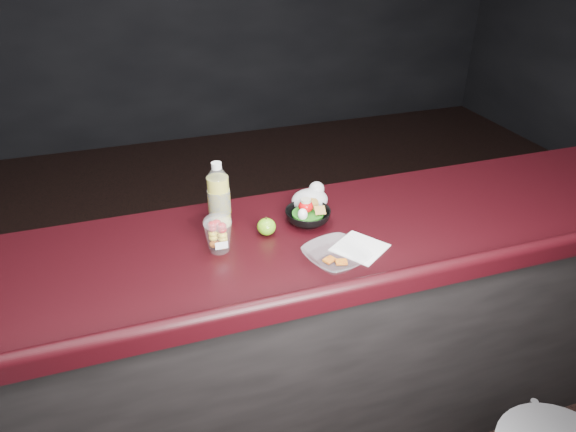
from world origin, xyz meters
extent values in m
cube|color=black|center=(0.00, 0.30, 0.49)|extent=(4.00, 0.65, 0.98)
cube|color=black|center=(0.00, 0.30, 1.00)|extent=(4.06, 0.71, 0.04)
cylinder|color=gold|center=(-0.21, 0.48, 1.12)|extent=(0.08, 0.08, 0.19)
cylinder|color=white|center=(-0.21, 0.48, 1.12)|extent=(0.08, 0.08, 0.19)
cone|color=white|center=(-0.21, 0.48, 1.23)|extent=(0.08, 0.08, 0.03)
cylinder|color=white|center=(-0.21, 0.48, 1.26)|extent=(0.04, 0.04, 0.02)
cylinder|color=#072D99|center=(-0.21, 0.48, 1.12)|extent=(0.08, 0.08, 0.09)
ellipsoid|color=white|center=(-0.25, 0.30, 1.13)|extent=(0.10, 0.10, 0.05)
ellipsoid|color=#408C10|center=(-0.06, 0.35, 1.05)|extent=(0.07, 0.07, 0.06)
cylinder|color=black|center=(-0.06, 0.35, 1.09)|extent=(0.01, 0.01, 0.01)
ellipsoid|color=silver|center=(0.15, 0.47, 1.06)|extent=(0.15, 0.12, 0.09)
sphere|color=silver|center=(0.19, 0.49, 1.10)|extent=(0.06, 0.06, 0.06)
imported|color=black|center=(0.11, 0.38, 1.05)|extent=(0.23, 0.23, 0.05)
cylinder|color=#0F470C|center=(0.11, 0.38, 1.06)|extent=(0.12, 0.12, 0.01)
ellipsoid|color=red|center=(0.10, 0.39, 1.08)|extent=(0.06, 0.06, 0.05)
cylinder|color=beige|center=(0.10, 0.39, 1.11)|extent=(0.04, 0.04, 0.01)
ellipsoid|color=white|center=(0.08, 0.35, 1.08)|extent=(0.04, 0.04, 0.05)
imported|color=silver|center=(0.11, 0.10, 1.05)|extent=(0.26, 0.26, 0.05)
cube|color=#990F0C|center=(0.09, 0.11, 1.03)|extent=(0.05, 0.04, 0.01)
cube|color=#990F0C|center=(0.12, 0.09, 1.03)|extent=(0.04, 0.04, 0.01)
cube|color=white|center=(0.22, 0.16, 1.02)|extent=(0.22, 0.22, 0.00)
camera|label=1|loc=(-0.49, -1.18, 2.02)|focal=32.00mm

